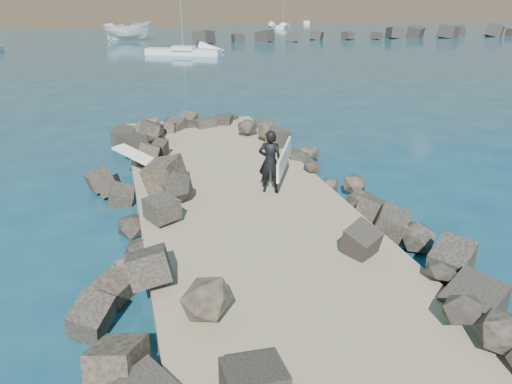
% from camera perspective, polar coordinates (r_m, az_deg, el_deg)
% --- Properties ---
extents(ground, '(800.00, 800.00, 0.00)m').
position_cam_1_polar(ground, '(14.57, -1.07, -4.06)').
color(ground, '#0F384C').
rests_on(ground, ground).
extents(jetty, '(6.00, 26.00, 0.60)m').
position_cam_1_polar(jetty, '(12.72, 1.23, -6.65)').
color(jetty, '#8C7759').
rests_on(jetty, ground).
extents(riprap_left, '(2.60, 22.00, 1.00)m').
position_cam_1_polar(riprap_left, '(12.64, -12.21, -6.36)').
color(riprap_left, black).
rests_on(riprap_left, ground).
extents(riprap_right, '(2.60, 22.00, 1.00)m').
position_cam_1_polar(riprap_right, '(14.07, 12.03, -3.32)').
color(riprap_right, black).
rests_on(riprap_right, ground).
extents(breakwater_secondary, '(52.00, 4.00, 1.20)m').
position_cam_1_polar(breakwater_secondary, '(77.97, 14.42, 17.07)').
color(breakwater_secondary, black).
rests_on(breakwater_secondary, ground).
extents(surfboard_resting, '(1.93, 2.05, 0.08)m').
position_cam_1_polar(surfboard_resting, '(17.38, -12.91, 3.45)').
color(surfboard_resting, white).
rests_on(surfboard_resting, riprap_left).
extents(boat_imported, '(6.97, 3.83, 2.54)m').
position_cam_1_polar(boat_imported, '(74.64, -14.45, 17.40)').
color(boat_imported, silver).
rests_on(boat_imported, ground).
extents(surfer_with_board, '(1.47, 2.19, 1.96)m').
position_cam_1_polar(surfer_with_board, '(15.22, 1.86, 3.56)').
color(surfer_with_board, black).
rests_on(surfer_with_board, jetty).
extents(sailboat_f, '(1.86, 5.79, 7.01)m').
position_cam_1_polar(sailboat_f, '(112.31, 5.17, 18.81)').
color(sailboat_f, silver).
rests_on(sailboat_f, ground).
extents(sailboat_d, '(4.49, 6.53, 8.07)m').
position_cam_1_polar(sailboat_d, '(97.63, 3.13, 18.40)').
color(sailboat_d, silver).
rests_on(sailboat_d, ground).
extents(sailboat_c, '(8.03, 5.39, 9.70)m').
position_cam_1_polar(sailboat_c, '(56.18, -8.31, 15.58)').
color(sailboat_c, silver).
rests_on(sailboat_c, ground).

